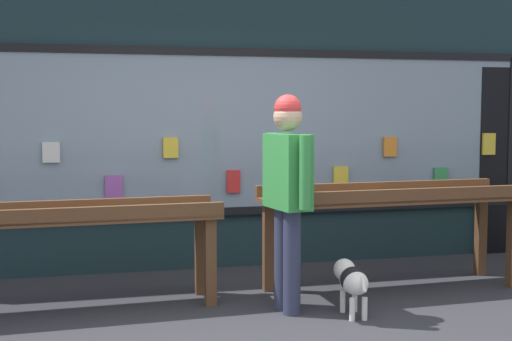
{
  "coord_description": "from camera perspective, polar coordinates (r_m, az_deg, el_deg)",
  "views": [
    {
      "loc": [
        -1.35,
        -4.83,
        1.62
      ],
      "look_at": [
        0.08,
        0.86,
        1.12
      ],
      "focal_mm": 50.0,
      "sensor_mm": 36.0,
      "label": 1
    }
  ],
  "objects": [
    {
      "name": "shopfront_facade",
      "position": [
        7.36,
        -2.97,
        5.24
      ],
      "size": [
        7.92,
        0.29,
        3.4
      ],
      "color": "#192D33",
      "rests_on": "ground_plane"
    },
    {
      "name": "small_dog",
      "position": [
        5.76,
        7.69,
        -8.66
      ],
      "size": [
        0.23,
        0.61,
        0.41
      ],
      "rotation": [
        0.0,
        0.0,
        1.51
      ],
      "color": "white",
      "rests_on": "ground_plane"
    },
    {
      "name": "display_table_left",
      "position": [
        5.96,
        -14.48,
        -4.31
      ],
      "size": [
        2.42,
        0.66,
        0.87
      ],
      "color": "brown",
      "rests_on": "ground_plane"
    },
    {
      "name": "display_table_right",
      "position": [
        6.55,
        10.91,
        -2.79
      ],
      "size": [
        2.42,
        0.77,
        0.95
      ],
      "color": "brown",
      "rests_on": "ground_plane"
    },
    {
      "name": "person_browsing",
      "position": [
        5.67,
        2.54,
        -1.13
      ],
      "size": [
        0.3,
        0.67,
        1.75
      ],
      "rotation": [
        0.0,
        0.0,
        1.75
      ],
      "color": "#2D334C",
      "rests_on": "ground_plane"
    },
    {
      "name": "ground_plane",
      "position": [
        5.27,
        1.46,
        -13.07
      ],
      "size": [
        40.0,
        40.0,
        0.0
      ],
      "primitive_type": "plane",
      "color": "#2D2D33"
    }
  ]
}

